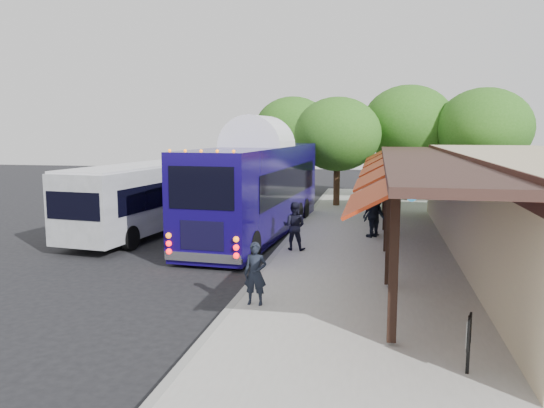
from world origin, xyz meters
The scene contains 15 objects.
ground centered at (0.00, 0.00, 0.00)m, with size 90.00×90.00×0.00m, color black.
sidewalk centered at (5.00, 4.00, 0.07)m, with size 10.00×40.00×0.15m, color #9E9B93.
curb centered at (0.05, 4.00, 0.07)m, with size 0.20×40.00×0.16m, color gray.
station_shelter centered at (8.38, 4.00, 1.85)m, with size 8.15×20.00×3.60m.
coach_bus centered at (-1.45, 7.17, 2.11)m, with size 3.36×12.42×3.94m.
city_bus centered at (-5.96, 7.22, 1.63)m, with size 3.68×11.17×2.95m.
ped_a centered at (0.60, -2.13, 0.92)m, with size 0.56×0.37×1.53m, color black.
ped_b centered at (0.60, 3.93, 1.00)m, with size 0.83×0.65×1.70m, color black.
ped_c centered at (3.31, 6.72, 1.01)m, with size 1.01×0.42×1.72m, color black.
ped_d centered at (3.40, 7.16, 0.92)m, with size 1.00×0.58×1.55m, color black.
sign_board centered at (5.05, -5.00, 0.85)m, with size 0.16×0.47×1.04m.
tree_left centered at (1.19, 15.47, 4.11)m, with size 4.82×4.82×6.17m.
tree_mid centered at (5.15, 18.85, 4.68)m, with size 5.49×5.49×7.03m.
tree_right centered at (9.16, 17.17, 4.46)m, with size 5.22×5.22×6.68m.
tree_far centered at (-2.23, 21.23, 4.38)m, with size 5.13×5.13×6.57m.
Camera 1 is at (3.43, -14.22, 4.35)m, focal length 35.00 mm.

